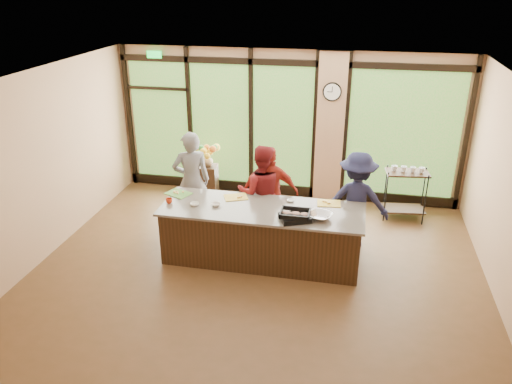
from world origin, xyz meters
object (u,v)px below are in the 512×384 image
at_px(island_base, 262,235).
at_px(cook_right, 356,201).
at_px(flower_stand, 208,183).
at_px(bar_cart, 406,188).
at_px(cook_left, 192,181).
at_px(roasting_pan, 295,218).

relative_size(island_base, cook_right, 1.84).
xyz_separation_m(flower_stand, bar_cart, (3.88, -0.10, 0.26)).
height_order(cook_left, flower_stand, cook_left).
bearing_deg(cook_right, flower_stand, -23.43).
bearing_deg(bar_cart, cook_right, -132.60).
height_order(island_base, cook_right, cook_right).
bearing_deg(island_base, bar_cart, 40.52).
distance_m(cook_left, roasting_pan, 2.33).
bearing_deg(roasting_pan, cook_right, 25.32).
xyz_separation_m(roasting_pan, bar_cart, (1.79, 2.31, -0.33)).
bearing_deg(flower_stand, cook_left, -89.33).
bearing_deg(flower_stand, roasting_pan, -52.20).
height_order(cook_left, cook_right, cook_left).
xyz_separation_m(cook_left, roasting_pan, (2.01, -1.17, 0.05)).
bearing_deg(roasting_pan, flower_stand, 106.35).
xyz_separation_m(cook_left, flower_stand, (-0.08, 1.24, -0.54)).
bearing_deg(bar_cart, roasting_pan, -134.61).
relative_size(flower_stand, bar_cart, 0.70).
distance_m(island_base, cook_left, 1.75).
bearing_deg(island_base, flower_stand, 126.11).
relative_size(cook_left, bar_cart, 1.73).
relative_size(cook_left, roasting_pan, 4.16).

